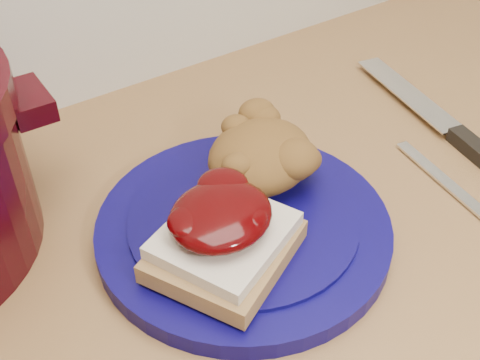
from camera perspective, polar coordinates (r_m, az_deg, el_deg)
plate at (r=0.57m, az=0.32°, el=-4.55°), size 0.36×0.36×0.02m
sandwich at (r=0.51m, az=-1.61°, el=-5.13°), size 0.15×0.15×0.06m
stuffing_mound at (r=0.59m, az=1.96°, el=2.27°), size 0.14×0.13×0.06m
chef_knife at (r=0.73m, az=20.38°, el=3.65°), size 0.08×0.29×0.02m
butter_knife at (r=0.66m, az=19.64°, el=-0.80°), size 0.04×0.18×0.00m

